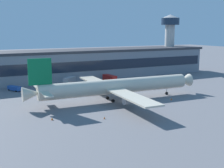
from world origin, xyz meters
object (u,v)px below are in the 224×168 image
Objects in this scene: fuel_truck at (110,78)px; catering_truck at (70,81)px; traffic_cone_1 at (171,99)px; control_tower at (170,36)px; traffic_cone_2 at (104,118)px; belt_loader at (15,88)px; traffic_cone_0 at (52,119)px; airliner at (115,87)px.

fuel_truck is 20.14m from catering_truck.
traffic_cone_1 is (23.20, -39.24, -1.93)m from catering_truck.
traffic_cone_2 is at bearing -137.61° from control_tower.
traffic_cone_2 is (-26.73, -49.96, -1.59)m from fuel_truck.
catering_truck is 22.53m from belt_loader.
fuel_truck reaches higher than traffic_cone_2.
control_tower is at bearing 35.75° from traffic_cone_0.
control_tower is 105.98m from traffic_cone_2.
control_tower is 45.23× the size of traffic_cone_1.
belt_loader reaches higher than traffic_cone_2.
traffic_cone_1 is (3.17, -41.18, -1.52)m from fuel_truck.
control_tower is at bearing 42.39° from traffic_cone_2.
control_tower reaches higher than traffic_cone_0.
traffic_cone_0 reaches higher than traffic_cone_2.
traffic_cone_0 is at bearing -154.75° from airliner.
control_tower is 44.47× the size of traffic_cone_0.
belt_loader is at bearing 138.26° from traffic_cone_1.
control_tower reaches higher than belt_loader.
control_tower is 79.83m from traffic_cone_1.
catering_truck is 9.37× the size of traffic_cone_0.
fuel_truck is 1.31× the size of belt_loader.
airliner is at bearing -79.37° from catering_truck.
belt_loader is (-22.45, 1.49, -1.14)m from catering_truck.
fuel_truck is at bearing 94.40° from traffic_cone_1.
airliner is 20.03m from traffic_cone_1.
catering_truck is 9.53× the size of traffic_cone_1.
belt_loader is at bearing 93.66° from traffic_cone_0.
control_tower is at bearing 12.56° from belt_loader.
traffic_cone_0 is at bearing -131.75° from fuel_truck.
catering_truck is at bearing 82.06° from traffic_cone_2.
catering_truck reaches higher than traffic_cone_2.
belt_loader is at bearing 131.33° from airliner.
control_tower is 57.13m from fuel_truck.
belt_loader is 44.09m from traffic_cone_0.
fuel_truck is at bearing 66.23° from airliner.
control_tower is 55.57× the size of traffic_cone_2.
traffic_cone_0 is (-25.36, -11.96, -4.49)m from airliner.
traffic_cone_2 is (12.94, -5.51, -0.07)m from traffic_cone_0.
traffic_cone_1 is at bearing -127.42° from control_tower.
belt_loader is 51.96m from traffic_cone_2.
traffic_cone_1 is at bearing 16.37° from traffic_cone_2.
catering_truck reaches higher than traffic_cone_1.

